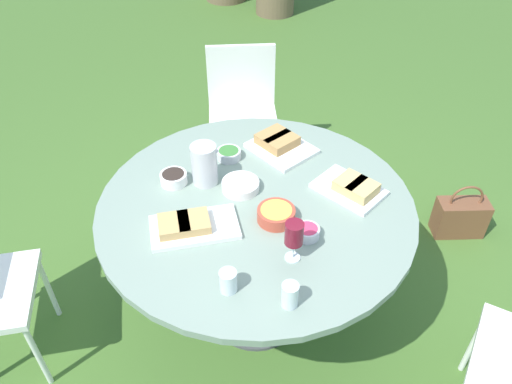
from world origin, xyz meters
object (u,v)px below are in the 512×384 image
object	(u,v)px
dining_table	(256,219)
wine_glass	(294,235)
chair_near_right	(242,106)
water_pitcher	(204,164)
handbag	(460,217)

from	to	relation	value
dining_table	wine_glass	world-z (taller)	wine_glass
chair_near_right	water_pitcher	distance (m)	1.16
dining_table	handbag	world-z (taller)	dining_table
dining_table	water_pitcher	distance (m)	0.33
chair_near_right	dining_table	bearing A→B (deg)	-87.70
dining_table	chair_near_right	xyz separation A→B (m)	(-0.05, 1.25, -0.15)
dining_table	water_pitcher	bearing A→B (deg)	145.60
dining_table	water_pitcher	world-z (taller)	water_pitcher
chair_near_right	handbag	world-z (taller)	chair_near_right
wine_glass	handbag	size ratio (longest dim) A/B	0.49
water_pitcher	handbag	bearing A→B (deg)	15.62
dining_table	wine_glass	size ratio (longest dim) A/B	7.62
dining_table	handbag	distance (m)	1.49
wine_glass	chair_near_right	bearing A→B (deg)	96.52
dining_table	chair_near_right	size ratio (longest dim) A/B	1.54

